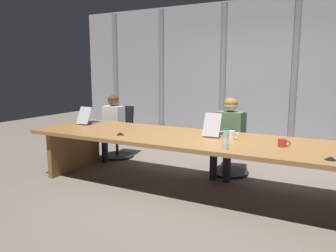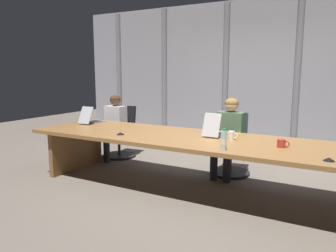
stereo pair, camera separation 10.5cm
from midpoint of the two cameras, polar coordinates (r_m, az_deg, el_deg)
ground_plane at (r=4.40m, az=5.80°, el=-11.42°), size 15.67×15.67×0.00m
conference_table at (r=4.23m, az=5.94°, el=-3.77°), size 4.98×1.24×0.72m
curtain_backdrop at (r=6.43m, az=14.34°, el=8.00°), size 7.83×0.17×2.87m
laptop_left_end at (r=5.56m, az=-13.82°, el=1.02°), size 0.24×0.45×0.28m
laptop_left_mid at (r=4.40m, az=7.61°, el=-0.87°), size 0.24×0.44×0.31m
office_chair_left_end at (r=6.17m, az=-9.06°, el=-2.09°), size 0.60×0.60×0.93m
office_chair_left_mid at (r=5.20m, az=10.11°, el=-4.31°), size 0.60×0.61×0.92m
person_left_end at (r=6.02m, az=-10.38°, el=0.49°), size 0.39×0.56×1.14m
person_left_mid at (r=4.99m, az=9.75°, el=-1.02°), size 0.42×0.56×1.17m
water_bottle_primary at (r=3.60m, az=9.11°, el=-2.45°), size 0.06×0.06×0.24m
coffee_mug_near at (r=3.92m, az=18.47°, el=-2.77°), size 0.14×0.09×0.09m
coffee_mug_far at (r=4.18m, az=10.35°, el=-1.57°), size 0.13×0.08×0.11m
conference_mic_left_side at (r=3.52m, az=25.54°, el=-5.05°), size 0.11×0.11×0.03m
conference_mic_middle at (r=4.46m, az=-8.91°, el=-1.32°), size 0.11×0.11×0.03m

